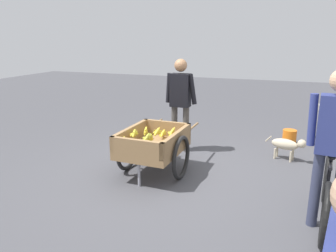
# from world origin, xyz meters

# --- Properties ---
(ground_plane) EXTENTS (24.00, 24.00, 0.00)m
(ground_plane) POSITION_xyz_m (0.00, 0.00, 0.00)
(ground_plane) COLOR #47474C
(fruit_cart) EXTENTS (1.67, 0.96, 0.73)m
(fruit_cart) POSITION_xyz_m (0.09, -0.36, 0.44)
(fruit_cart) COLOR #937047
(fruit_cart) RESTS_ON ground
(vendor_person) EXTENTS (0.22, 0.58, 1.64)m
(vendor_person) POSITION_xyz_m (-1.06, -0.32, 0.98)
(vendor_person) COLOR #4C4742
(vendor_person) RESTS_ON ground
(bicycle) EXTENTS (1.66, 0.46, 0.85)m
(bicycle) POSITION_xyz_m (0.64, 1.94, 0.35)
(bicycle) COLOR black
(bicycle) RESTS_ON ground
(cyclist_person) EXTENTS (0.23, 0.54, 1.71)m
(cyclist_person) POSITION_xyz_m (0.79, 1.92, 1.03)
(cyclist_person) COLOR #333851
(cyclist_person) RESTS_ON ground
(dog) EXTENTS (0.30, 0.65, 0.40)m
(dog) POSITION_xyz_m (-1.20, 1.51, 0.27)
(dog) COLOR beige
(dog) RESTS_ON ground
(plastic_bucket) EXTENTS (0.26, 0.26, 0.28)m
(plastic_bucket) POSITION_xyz_m (-2.12, 1.55, 0.14)
(plastic_bucket) COLOR orange
(plastic_bucket) RESTS_ON ground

